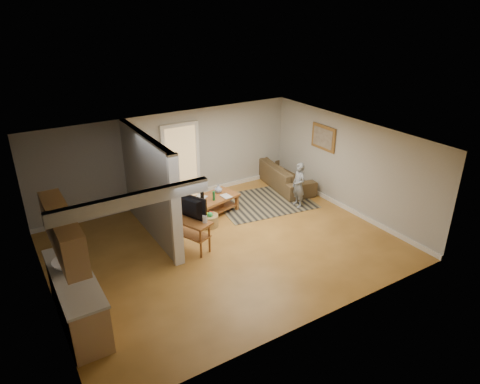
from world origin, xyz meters
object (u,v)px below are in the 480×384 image
object	(u,v)px
toy_basket	(209,220)
child	(297,206)
coffee_table	(215,200)
sofa	(284,185)
toddler	(158,208)
speaker_right	(154,194)
tv_console	(188,221)
speaker_left	(203,209)

from	to	relation	value
toy_basket	child	bearing A→B (deg)	-6.03
coffee_table	child	xyz separation A→B (m)	(2.14, -0.83, -0.38)
sofa	toddler	xyz separation A→B (m)	(-3.88, 0.56, 0.00)
child	coffee_table	bearing A→B (deg)	-105.66
sofa	speaker_right	xyz separation A→B (m)	(-3.96, 0.56, 0.45)
sofa	toddler	size ratio (longest dim) A/B	2.81
speaker_right	toy_basket	world-z (taller)	speaker_right
coffee_table	toy_basket	distance (m)	0.76
tv_console	speaker_left	size ratio (longest dim) A/B	1.40
sofa	toy_basket	world-z (taller)	toy_basket
speaker_left	speaker_right	world-z (taller)	speaker_left
coffee_table	speaker_left	world-z (taller)	speaker_left
tv_console	sofa	bearing A→B (deg)	0.71
speaker_left	toddler	distance (m)	1.69
toy_basket	speaker_left	bearing A→B (deg)	126.16
sofa	speaker_right	distance (m)	4.02
coffee_table	speaker_right	xyz separation A→B (m)	(-1.27, 1.08, 0.07)
speaker_left	child	bearing A→B (deg)	16.13
sofa	tv_console	xyz separation A→B (m)	(-4.04, -1.74, 0.68)
sofa	child	size ratio (longest dim) A/B	1.86
speaker_left	child	xyz separation A→B (m)	(2.71, -0.41, -0.45)
sofa	tv_console	world-z (taller)	tv_console
coffee_table	toy_basket	size ratio (longest dim) A/B	2.98
coffee_table	tv_console	size ratio (longest dim) A/B	1.09
speaker_left	toy_basket	bearing A→B (deg)	-29.02
child	tv_console	bearing A→B (deg)	-78.07
sofa	toy_basket	xyz separation A→B (m)	(-3.15, -1.08, 0.17)
sofa	toddler	bearing A→B (deg)	90.01
sofa	coffee_table	size ratio (longest dim) A/B	1.69
sofa	speaker_left	world-z (taller)	speaker_left
child	speaker_right	bearing A→B (deg)	-113.70
tv_console	toddler	distance (m)	2.40
sofa	toddler	distance (m)	3.92
child	toddler	distance (m)	3.84
toy_basket	child	world-z (taller)	child
toddler	tv_console	bearing A→B (deg)	89.76
speaker_right	toy_basket	size ratio (longest dim) A/B	1.93
speaker_right	child	distance (m)	3.94
child	toy_basket	bearing A→B (deg)	-90.44
speaker_left	tv_console	bearing A→B (deg)	-109.49
speaker_left	toy_basket	world-z (taller)	speaker_left
sofa	speaker_right	world-z (taller)	speaker_right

